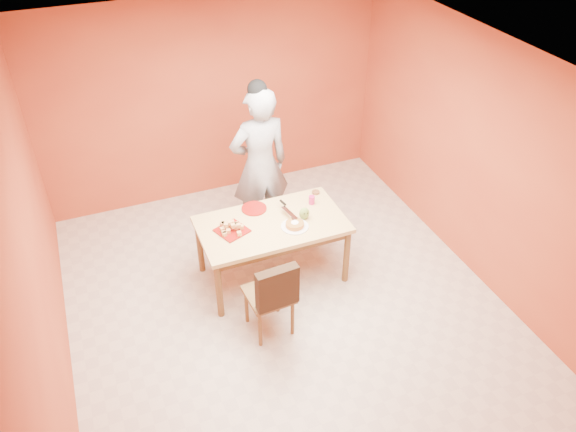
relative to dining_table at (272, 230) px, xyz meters
name	(u,v)px	position (x,y,z in m)	size (l,w,h in m)	color
floor	(284,303)	(-0.05, -0.47, -0.67)	(5.00, 5.00, 0.00)	beige
ceiling	(283,67)	(-0.05, -0.47, 2.03)	(5.00, 5.00, 0.00)	silver
wall_back	(213,100)	(-0.05, 2.03, 0.68)	(4.50, 4.50, 0.00)	#BC4F2B
wall_left	(35,259)	(-2.30, -0.47, 0.68)	(5.00, 5.00, 0.00)	#BC4F2B
wall_right	(477,158)	(2.20, -0.47, 0.68)	(5.00, 5.00, 0.00)	#BC4F2B
dining_table	(272,230)	(0.00, 0.00, 0.00)	(1.60, 0.90, 0.76)	tan
dining_chair	(269,294)	(-0.32, -0.77, -0.16)	(0.47, 0.54, 0.97)	brown
pastry_pile	(232,227)	(-0.45, 0.02, 0.16)	(0.27, 0.27, 0.09)	#E0B25F
person	(260,166)	(0.16, 0.82, 0.32)	(0.72, 0.47, 1.98)	#979799
pastry_platter	(232,231)	(-0.45, 0.02, 0.10)	(0.30, 0.30, 0.02)	maroon
red_dinner_plate	(254,208)	(-0.09, 0.31, 0.10)	(0.28, 0.28, 0.02)	maroon
white_cake_plate	(295,226)	(0.20, -0.16, 0.10)	(0.30, 0.30, 0.01)	white
sponge_cake	(295,224)	(0.20, -0.16, 0.13)	(0.20, 0.20, 0.05)	#C27132
cake_server	(289,213)	(0.21, 0.02, 0.16)	(0.05, 0.28, 0.01)	white
egg_ornament	(304,213)	(0.36, -0.06, 0.17)	(0.12, 0.09, 0.14)	olive
magenta_glass	(312,200)	(0.55, 0.17, 0.14)	(0.07, 0.07, 0.10)	#BD1C63
checker_tin	(316,192)	(0.68, 0.35, 0.11)	(0.09, 0.09, 0.03)	#3C2410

